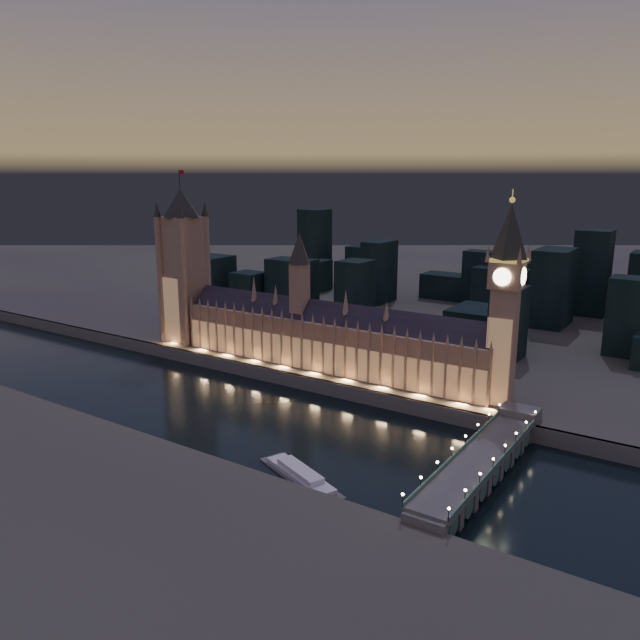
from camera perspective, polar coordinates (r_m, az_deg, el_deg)
The scene contains 9 objects.
ground_plane at distance 327.57m, azimuth -6.16°, elevation -8.21°, with size 2000.00×2000.00×0.00m, color black.
north_bank at distance 786.50m, azimuth 18.94°, elevation 4.06°, with size 2000.00×960.00×8.00m, color #423641.
embankment_wall at distance 356.53m, azimuth -1.93°, elevation -5.65°, with size 2000.00×2.50×8.00m, color #52564A.
palace_of_westminster at distance 363.77m, azimuth 0.58°, elevation -1.58°, with size 202.00×21.37×78.00m.
victoria_tower at distance 429.32m, azimuth -12.39°, elevation 5.56°, with size 31.68×31.68×113.96m.
elizabeth_tower at distance 312.29m, azimuth 16.66°, elevation 2.87°, with size 18.00×18.00×104.44m.
westminster_bridge at distance 265.99m, azimuth 14.70°, elevation -12.44°, with size 17.38×113.00×15.90m.
river_boat at distance 257.65m, azimuth -1.81°, elevation -13.96°, with size 48.06×28.07×4.50m.
city_backdrop at distance 512.48m, azimuth 15.48°, elevation 2.86°, with size 468.44×215.63×76.28m.
Camera 1 is at (197.63, -232.51, 119.10)m, focal length 35.00 mm.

